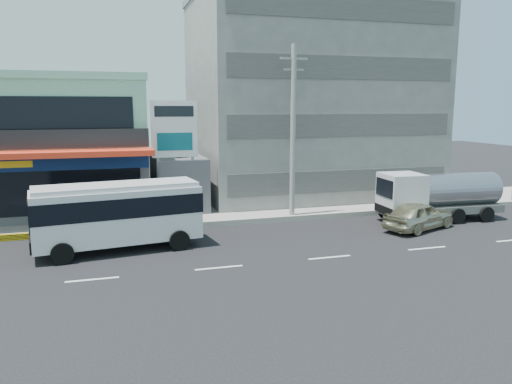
% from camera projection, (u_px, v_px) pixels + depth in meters
% --- Properties ---
extents(ground, '(120.00, 120.00, 0.00)m').
position_uv_depth(ground, '(219.00, 268.00, 20.63)').
color(ground, black).
rests_on(ground, ground).
extents(sidewalk, '(70.00, 5.00, 0.30)m').
position_uv_depth(sidewalk, '(265.00, 211.00, 30.98)').
color(sidewalk, gray).
rests_on(sidewalk, ground).
extents(shop_building, '(12.40, 11.70, 8.00)m').
position_uv_depth(shop_building, '(43.00, 148.00, 30.87)').
color(shop_building, '#4B4C51').
rests_on(shop_building, ground).
extents(concrete_building, '(16.00, 12.00, 14.00)m').
position_uv_depth(concrete_building, '(308.00, 100.00, 36.40)').
color(concrete_building, gray).
rests_on(concrete_building, ground).
extents(gap_structure, '(3.00, 6.00, 3.50)m').
position_uv_depth(gap_structure, '(178.00, 183.00, 31.66)').
color(gap_structure, '#4B4C51').
rests_on(gap_structure, ground).
extents(satellite_dish, '(1.50, 1.50, 0.15)m').
position_uv_depth(satellite_dish, '(180.00, 156.00, 30.40)').
color(satellite_dish, slate).
rests_on(satellite_dish, gap_structure).
extents(billboard, '(2.60, 0.18, 6.90)m').
position_uv_depth(billboard, '(175.00, 136.00, 28.33)').
color(billboard, gray).
rests_on(billboard, ground).
extents(utility_pole_near, '(1.60, 0.30, 10.00)m').
position_uv_depth(utility_pole_near, '(293.00, 132.00, 28.42)').
color(utility_pole_near, '#999993').
rests_on(utility_pole_near, ground).
extents(minibus, '(7.70, 3.42, 3.11)m').
position_uv_depth(minibus, '(118.00, 211.00, 22.82)').
color(minibus, silver).
rests_on(minibus, ground).
extents(sedan, '(4.85, 3.30, 1.53)m').
position_uv_depth(sedan, '(419.00, 216.00, 26.88)').
color(sedan, '#C2BC94').
rests_on(sedan, ground).
extents(tanker_truck, '(7.29, 2.64, 2.84)m').
position_uv_depth(tanker_truck, '(436.00, 195.00, 28.80)').
color(tanker_truck, silver).
rests_on(tanker_truck, ground).
extents(motorcycle_rider, '(1.71, 0.60, 2.20)m').
position_uv_depth(motorcycle_rider, '(116.00, 229.00, 24.16)').
color(motorcycle_rider, '#601F0D').
rests_on(motorcycle_rider, ground).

